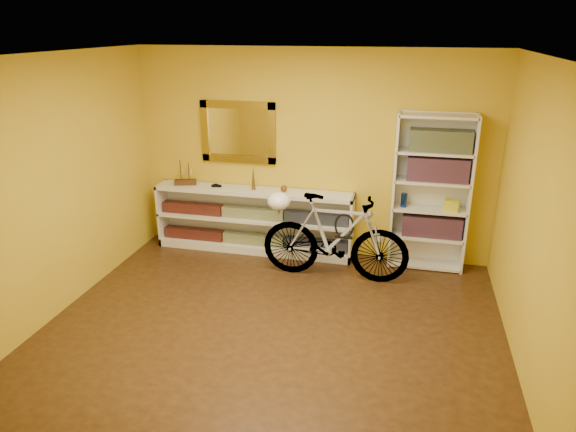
% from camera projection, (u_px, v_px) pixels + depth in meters
% --- Properties ---
extents(floor, '(4.50, 4.00, 0.01)m').
position_uv_depth(floor, '(272.00, 330.00, 5.15)').
color(floor, '#321D0D').
rests_on(floor, ground).
extents(ceiling, '(4.50, 4.00, 0.01)m').
position_uv_depth(ceiling, '(268.00, 55.00, 4.25)').
color(ceiling, silver).
rests_on(ceiling, ground).
extents(back_wall, '(4.50, 0.01, 2.60)m').
position_uv_depth(back_wall, '(312.00, 155.00, 6.53)').
color(back_wall, gold).
rests_on(back_wall, ground).
extents(left_wall, '(0.01, 4.00, 2.60)m').
position_uv_depth(left_wall, '(52.00, 189.00, 5.18)').
color(left_wall, gold).
rests_on(left_wall, ground).
extents(right_wall, '(0.01, 4.00, 2.60)m').
position_uv_depth(right_wall, '(539.00, 227.00, 4.22)').
color(right_wall, gold).
rests_on(right_wall, ground).
extents(gilt_mirror, '(0.98, 0.06, 0.78)m').
position_uv_depth(gilt_mirror, '(238.00, 132.00, 6.61)').
color(gilt_mirror, olive).
rests_on(gilt_mirror, back_wall).
extents(wall_socket, '(0.09, 0.02, 0.09)m').
position_uv_depth(wall_socket, '(379.00, 239.00, 6.68)').
color(wall_socket, silver).
rests_on(wall_socket, back_wall).
extents(console_unit, '(2.60, 0.35, 0.85)m').
position_uv_depth(console_unit, '(254.00, 220.00, 6.82)').
color(console_unit, silver).
rests_on(console_unit, floor).
extents(cd_row_lower, '(2.50, 0.13, 0.14)m').
position_uv_depth(cd_row_lower, '(254.00, 239.00, 6.89)').
color(cd_row_lower, black).
rests_on(cd_row_lower, console_unit).
extents(cd_row_upper, '(2.50, 0.13, 0.14)m').
position_uv_depth(cd_row_upper, '(253.00, 213.00, 6.76)').
color(cd_row_upper, navy).
rests_on(cd_row_upper, console_unit).
extents(model_ship, '(0.30, 0.18, 0.33)m').
position_uv_depth(model_ship, '(185.00, 173.00, 6.81)').
color(model_ship, '#392110').
rests_on(model_ship, console_unit).
extents(toy_car, '(0.00, 0.01, 0.00)m').
position_uv_depth(toy_car, '(217.00, 187.00, 6.77)').
color(toy_car, black).
rests_on(toy_car, console_unit).
extents(bronze_ornament, '(0.05, 0.05, 0.31)m').
position_uv_depth(bronze_ornament, '(253.00, 178.00, 6.61)').
color(bronze_ornament, brown).
rests_on(bronze_ornament, console_unit).
extents(decorative_orb, '(0.08, 0.08, 0.08)m').
position_uv_depth(decorative_orb, '(284.00, 189.00, 6.57)').
color(decorative_orb, brown).
rests_on(decorative_orb, console_unit).
extents(bookcase, '(0.90, 0.30, 1.90)m').
position_uv_depth(bookcase, '(431.00, 193.00, 6.19)').
color(bookcase, silver).
rests_on(bookcase, floor).
extents(book_row_a, '(0.70, 0.22, 0.26)m').
position_uv_depth(book_row_a, '(432.00, 225.00, 6.32)').
color(book_row_a, maroon).
rests_on(book_row_a, bookcase).
extents(book_row_b, '(0.70, 0.22, 0.28)m').
position_uv_depth(book_row_b, '(438.00, 169.00, 6.07)').
color(book_row_b, maroon).
rests_on(book_row_b, bookcase).
extents(book_row_c, '(0.70, 0.22, 0.25)m').
position_uv_depth(book_row_c, '(441.00, 141.00, 5.95)').
color(book_row_c, '#184955').
rests_on(book_row_c, bookcase).
extents(travel_mug, '(0.08, 0.08, 0.17)m').
position_uv_depth(travel_mug, '(404.00, 200.00, 6.27)').
color(travel_mug, navy).
rests_on(travel_mug, bookcase).
extents(red_tin, '(0.19, 0.19, 0.20)m').
position_uv_depth(red_tin, '(418.00, 141.00, 6.04)').
color(red_tin, maroon).
rests_on(red_tin, bookcase).
extents(yellow_bag, '(0.19, 0.15, 0.13)m').
position_uv_depth(yellow_bag, '(452.00, 206.00, 6.14)').
color(yellow_bag, gold).
rests_on(yellow_bag, bookcase).
extents(bicycle, '(0.47, 1.76, 1.03)m').
position_uv_depth(bicycle, '(335.00, 237.00, 6.04)').
color(bicycle, silver).
rests_on(bicycle, floor).
extents(helmet, '(0.27, 0.26, 0.21)m').
position_uv_depth(helmet, '(279.00, 201.00, 6.05)').
color(helmet, white).
rests_on(helmet, bicycle).
extents(u_lock, '(0.23, 0.02, 0.23)m').
position_uv_depth(u_lock, '(344.00, 226.00, 5.96)').
color(u_lock, black).
rests_on(u_lock, bicycle).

